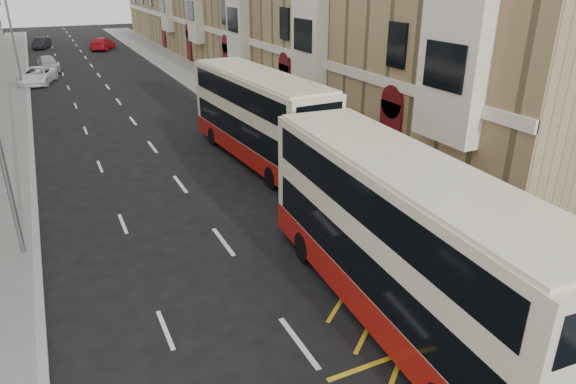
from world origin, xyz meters
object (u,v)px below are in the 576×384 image
pedestrian_far (537,260)px  car_red (102,43)px  pedestrian_mid (562,239)px  double_decker_rear (259,117)px  car_silver (48,63)px  car_dark (41,43)px  street_lamp_far (12,31)px  white_van (37,76)px  double_decker_front (401,242)px

pedestrian_far → car_red: (-4.68, 60.93, -0.34)m
pedestrian_mid → car_red: size_ratio=0.35×
double_decker_rear → pedestrian_mid: (4.64, -13.72, -1.20)m
car_silver → car_dark: car_silver is taller
street_lamp_far → white_van: street_lamp_far is taller
pedestrian_mid → car_red: 60.69m
car_silver → car_red: (6.74, 13.88, -0.01)m
pedestrian_mid → white_van: (-14.34, 40.18, -0.34)m
car_silver → car_red: car_silver is taller
car_dark → car_red: car_red is taller
white_van → pedestrian_far: bearing=-56.9°
white_van → car_dark: white_van is taller
car_silver → double_decker_rear: bearing=-79.7°
pedestrian_mid → double_decker_front: bearing=155.2°
pedestrian_mid → car_red: (-6.49, 60.34, -0.30)m
double_decker_rear → car_silver: bearing=101.4°
pedestrian_far → car_silver: bearing=-34.9°
white_van → car_red: car_red is taller
double_decker_rear → car_red: 46.69m
pedestrian_mid → white_van: bearing=87.0°
car_silver → car_red: 15.43m
double_decker_front → double_decker_rear: double_decker_front is taller
pedestrian_far → car_dark: (-11.51, 65.22, -0.41)m
double_decker_rear → car_dark: double_decker_rear is taller
double_decker_rear → car_silver: 33.88m
white_van → car_dark: size_ratio=1.23×
street_lamp_far → double_decker_front: size_ratio=0.70×
double_decker_front → car_dark: 64.81m
car_silver → car_red: size_ratio=0.86×
double_decker_front → car_dark: double_decker_front is taller
pedestrian_mid → white_van: pedestrian_mid is taller
double_decker_rear → street_lamp_far: bearing=110.5°
car_dark → pedestrian_mid: bearing=-63.7°
double_decker_front → car_silver: size_ratio=2.57×
pedestrian_far → double_decker_front: bearing=30.8°
double_decker_front → double_decker_rear: bearing=87.0°
car_red → street_lamp_far: bearing=89.4°
white_van → car_silver: (1.11, 6.28, 0.05)m
street_lamp_far → car_red: (9.00, 22.02, -3.88)m
car_silver → car_red: bearing=59.7°
car_red → pedestrian_far: bearing=116.1°
double_decker_front → white_van: bearing=105.1°
pedestrian_mid → car_dark: bearing=79.0°
white_van → car_silver: bearing=96.0°
car_silver → pedestrian_far: bearing=-80.8°
pedestrian_mid → car_silver: bearing=83.3°
double_decker_front → car_silver: bearing=102.3°
pedestrian_mid → car_dark: size_ratio=0.44×
car_silver → car_dark: 18.18m
street_lamp_far → pedestrian_far: 41.40m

